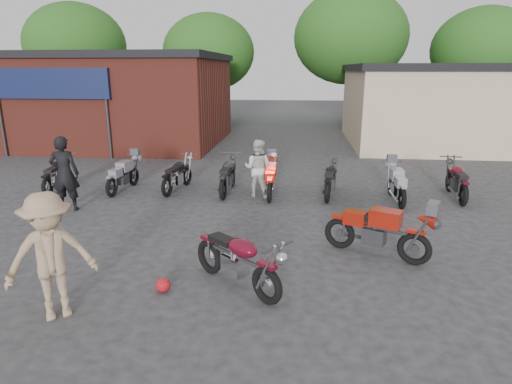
# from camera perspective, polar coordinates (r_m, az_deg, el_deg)

# --- Properties ---
(ground) EXTENTS (90.00, 90.00, 0.00)m
(ground) POSITION_cam_1_polar(r_m,az_deg,el_deg) (7.67, -2.20, -11.53)
(ground) COLOR #2B2B2D
(brick_building) EXTENTS (12.00, 8.00, 4.00)m
(brick_building) POSITION_cam_1_polar(r_m,az_deg,el_deg) (23.05, -20.29, 11.26)
(brick_building) COLOR maroon
(brick_building) RESTS_ON ground
(stucco_building) EXTENTS (10.00, 8.00, 3.50)m
(stucco_building) POSITION_cam_1_polar(r_m,az_deg,el_deg) (23.07, 25.21, 10.11)
(stucco_building) COLOR tan
(stucco_building) RESTS_ON ground
(tree_0) EXTENTS (6.56, 6.56, 8.20)m
(tree_0) POSITION_cam_1_polar(r_m,az_deg,el_deg) (32.40, -22.68, 15.88)
(tree_0) COLOR #1B4412
(tree_0) RESTS_ON ground
(tree_1) EXTENTS (5.92, 5.92, 7.40)m
(tree_1) POSITION_cam_1_polar(r_m,az_deg,el_deg) (29.34, -6.24, 16.29)
(tree_1) COLOR #1B4412
(tree_1) RESTS_ON ground
(tree_2) EXTENTS (7.04, 7.04, 8.80)m
(tree_2) POSITION_cam_1_polar(r_m,az_deg,el_deg) (28.90, 12.34, 17.42)
(tree_2) COLOR #1B4412
(tree_2) RESTS_ON ground
(tree_3) EXTENTS (6.08, 6.08, 7.60)m
(tree_3) POSITION_cam_1_polar(r_m,az_deg,el_deg) (30.77, 27.75, 14.79)
(tree_3) COLOR #1B4412
(tree_3) RESTS_ON ground
(vintage_motorcycle) EXTENTS (1.95, 1.81, 1.16)m
(vintage_motorcycle) POSITION_cam_1_polar(r_m,az_deg,el_deg) (7.13, -2.46, -8.55)
(vintage_motorcycle) COLOR #590B1B
(vintage_motorcycle) RESTS_ON ground
(sportbike) EXTENTS (2.12, 1.52, 1.18)m
(sportbike) POSITION_cam_1_polar(r_m,az_deg,el_deg) (8.62, 16.02, -4.67)
(sportbike) COLOR #A51B0D
(sportbike) RESTS_ON ground
(helmet) EXTENTS (0.31, 0.31, 0.23)m
(helmet) POSITION_cam_1_polar(r_m,az_deg,el_deg) (7.39, -12.29, -12.02)
(helmet) COLOR #AD1219
(helmet) RESTS_ON ground
(person_dark) EXTENTS (0.77, 0.57, 1.95)m
(person_dark) POSITION_cam_1_polar(r_m,az_deg,el_deg) (12.00, -24.16, 2.26)
(person_dark) COLOR black
(person_dark) RESTS_ON ground
(person_light) EXTENTS (0.92, 0.79, 1.66)m
(person_light) POSITION_cam_1_polar(r_m,az_deg,el_deg) (12.20, 0.22, 3.18)
(person_light) COLOR silver
(person_light) RESTS_ON ground
(person_tan) EXTENTS (1.42, 1.30, 1.92)m
(person_tan) POSITION_cam_1_polar(r_m,az_deg,el_deg) (6.87, -25.71, -7.77)
(person_tan) COLOR #A08263
(person_tan) RESTS_ON ground
(row_bike_0) EXTENTS (0.87, 1.97, 1.11)m
(row_bike_0) POSITION_cam_1_polar(r_m,az_deg,el_deg) (14.16, -25.01, 2.33)
(row_bike_0) COLOR black
(row_bike_0) RESTS_ON ground
(row_bike_1) EXTENTS (0.80, 1.88, 1.06)m
(row_bike_1) POSITION_cam_1_polar(r_m,az_deg,el_deg) (13.45, -17.29, 2.36)
(row_bike_1) COLOR gray
(row_bike_1) RESTS_ON ground
(row_bike_2) EXTENTS (0.93, 1.94, 1.08)m
(row_bike_2) POSITION_cam_1_polar(r_m,az_deg,el_deg) (13.09, -10.42, 2.51)
(row_bike_2) COLOR black
(row_bike_2) RESTS_ON ground
(row_bike_3) EXTENTS (0.70, 2.03, 1.17)m
(row_bike_3) POSITION_cam_1_polar(r_m,az_deg,el_deg) (12.65, -3.77, 2.49)
(row_bike_3) COLOR black
(row_bike_3) RESTS_ON ground
(row_bike_4) EXTENTS (0.67, 1.90, 1.10)m
(row_bike_4) POSITION_cam_1_polar(r_m,az_deg,el_deg) (12.38, 1.96, 2.03)
(row_bike_4) COLOR red
(row_bike_4) RESTS_ON ground
(row_bike_5) EXTENTS (0.95, 2.00, 1.11)m
(row_bike_5) POSITION_cam_1_polar(r_m,az_deg,el_deg) (12.51, 9.94, 1.99)
(row_bike_5) COLOR black
(row_bike_5) RESTS_ON ground
(row_bike_6) EXTENTS (0.63, 1.85, 1.07)m
(row_bike_6) POSITION_cam_1_polar(r_m,az_deg,el_deg) (12.42, 18.27, 1.20)
(row_bike_6) COLOR #969BA4
(row_bike_6) RESTS_ON ground
(row_bike_7) EXTENTS (0.81, 2.04, 1.16)m
(row_bike_7) POSITION_cam_1_polar(r_m,az_deg,el_deg) (13.34, 25.23, 1.65)
(row_bike_7) COLOR #530A18
(row_bike_7) RESTS_ON ground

